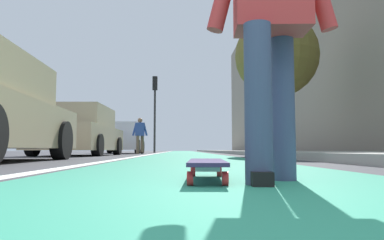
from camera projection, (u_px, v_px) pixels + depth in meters
The scene contains 12 objects.
ground_plane at pixel (187, 156), 10.46m from camera, with size 80.00×80.00×0.00m, color #38383D.
bike_lane_paint at pixel (184, 152), 24.41m from camera, with size 56.00×2.32×0.00m, color #288466.
lane_stripe_white at pixel (161, 153), 20.38m from camera, with size 52.00×0.16×0.01m, color silver.
sidewalk_curb at pixel (251, 152), 18.54m from camera, with size 52.00×3.20×0.13m, color #9E9B93.
building_facade at pixel (285, 62), 23.08m from camera, with size 40.00×1.20×11.45m, color gray.
skateboard at pixel (207, 164), 2.06m from camera, with size 0.85×0.25×0.11m.
skater_person at pixel (271, 11), 1.99m from camera, with size 0.45×0.72×1.64m.
parked_car_mid at pixel (80, 132), 10.92m from camera, with size 4.29×2.02×1.46m.
parked_car_far at pixel (123, 139), 17.88m from camera, with size 4.11×1.99×1.48m.
traffic_light at pixel (155, 100), 21.17m from camera, with size 0.33×0.28×4.46m.
street_tree_mid at pixel (277, 56), 12.05m from camera, with size 2.76×2.76×4.67m.
pedestrian_distant at pixel (140, 133), 15.22m from camera, with size 0.42×0.66×1.51m.
Camera 1 is at (-0.51, 0.19, 0.17)m, focal length 33.95 mm.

